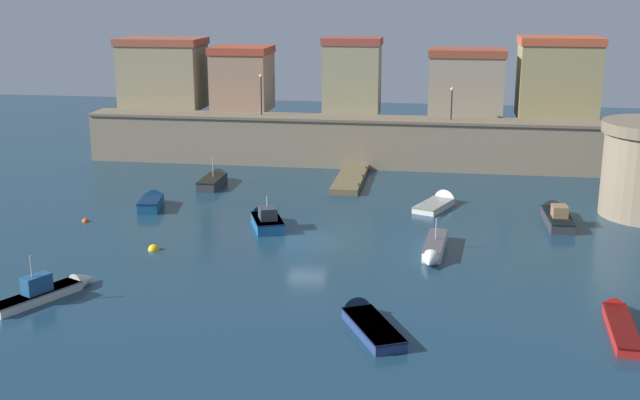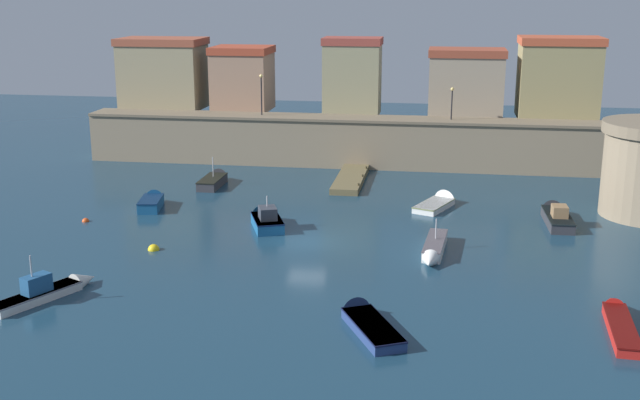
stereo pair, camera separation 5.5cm
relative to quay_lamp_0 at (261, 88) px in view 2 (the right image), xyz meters
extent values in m
plane|color=#19384C|center=(8.32, -23.47, -7.07)|extent=(130.63, 130.63, 0.00)
cube|color=gray|center=(8.32, 0.00, -4.90)|extent=(49.55, 3.41, 4.34)
cube|color=#73644F|center=(8.32, 0.00, -2.61)|extent=(49.55, 3.71, 0.24)
cube|color=tan|center=(-11.03, 4.30, 0.41)|extent=(7.97, 5.20, 6.28)
cube|color=#9E4D35|center=(-11.03, 4.30, 3.90)|extent=(8.29, 5.41, 0.70)
cube|color=#A47D63|center=(-2.87, 4.30, 0.04)|extent=(5.44, 5.20, 5.54)
cube|color=#AA4029|center=(-2.87, 4.30, 3.16)|extent=(5.66, 5.40, 0.70)
cube|color=gray|center=(8.12, 3.54, 0.54)|extent=(5.32, 3.68, 6.56)
cube|color=#9A3F34|center=(8.12, 3.54, 4.17)|extent=(5.54, 3.82, 0.70)
cube|color=gray|center=(18.87, 4.10, 0.06)|extent=(6.86, 4.79, 5.59)
cube|color=#97432D|center=(18.87, 4.10, 3.20)|extent=(7.13, 4.98, 0.70)
cube|color=#978B5C|center=(27.29, 4.27, 0.64)|extent=(7.17, 5.14, 6.75)
cube|color=#B74C30|center=(27.29, 4.27, 4.37)|extent=(7.46, 5.34, 0.70)
cube|color=brown|center=(9.20, -6.47, -6.82)|extent=(2.30, 9.54, 0.51)
cylinder|color=#483F29|center=(10.24, -3.29, -6.72)|extent=(0.20, 0.20, 0.70)
cylinder|color=#483F29|center=(10.24, -6.47, -6.72)|extent=(0.20, 0.20, 0.70)
cylinder|color=#483F29|center=(10.24, -9.66, -6.72)|extent=(0.20, 0.20, 0.70)
cylinder|color=black|center=(0.00, 0.00, -0.75)|extent=(0.12, 0.12, 3.49)
sphere|color=#F9D172|center=(0.00, 0.00, 1.15)|extent=(0.32, 0.32, 0.32)
cylinder|color=black|center=(17.59, 0.00, -1.19)|extent=(0.12, 0.12, 2.61)
sphere|color=#F9D172|center=(17.59, 0.00, 0.27)|extent=(0.32, 0.32, 0.32)
cube|color=#333338|center=(-2.08, -9.92, -6.69)|extent=(1.57, 4.05, 0.77)
cone|color=#333338|center=(-2.05, -7.38, -6.69)|extent=(1.47, 1.14, 1.46)
cube|color=black|center=(-2.08, -9.92, -6.34)|extent=(1.61, 4.13, 0.08)
cylinder|color=#B2B2B7|center=(-2.07, -9.54, -5.45)|extent=(0.08, 0.08, 1.69)
cube|color=silver|center=(-4.22, -35.81, -6.82)|extent=(3.32, 5.05, 0.51)
cone|color=silver|center=(-2.79, -32.97, -6.82)|extent=(1.62, 1.75, 1.11)
cube|color=slate|center=(-4.22, -35.81, -6.61)|extent=(3.38, 5.15, 0.08)
cube|color=navy|center=(-4.19, -35.74, -6.08)|extent=(1.38, 1.70, 0.96)
cylinder|color=#B2B2B7|center=(-4.29, -35.94, -5.50)|extent=(0.08, 0.08, 2.14)
cube|color=red|center=(25.84, -35.35, -6.80)|extent=(1.46, 5.55, 0.55)
cone|color=red|center=(26.04, -31.96, -6.80)|extent=(1.17, 1.46, 1.08)
cube|color=#5C0C09|center=(25.84, -35.35, -6.56)|extent=(1.49, 5.66, 0.08)
cube|color=#195689|center=(5.10, -20.91, -6.69)|extent=(3.02, 4.04, 0.77)
cone|color=#195689|center=(4.29, -18.79, -6.69)|extent=(2.00, 1.58, 1.75)
cube|color=#0E1E46|center=(5.10, -20.91, -6.34)|extent=(3.08, 4.13, 0.08)
cube|color=#333842|center=(5.19, -21.15, -5.88)|extent=(1.59, 1.76, 0.84)
cylinder|color=#B2B2B7|center=(5.12, -20.95, -5.51)|extent=(0.08, 0.08, 1.59)
cube|color=white|center=(16.45, -14.02, -6.83)|extent=(3.18, 4.43, 0.48)
cone|color=white|center=(17.44, -11.66, -6.83)|extent=(1.96, 1.69, 1.65)
cube|color=olive|center=(16.45, -14.02, -6.63)|extent=(3.24, 4.52, 0.08)
cube|color=navy|center=(13.94, -37.18, -6.80)|extent=(3.53, 4.93, 0.55)
cone|color=navy|center=(12.62, -34.52, -6.80)|extent=(1.95, 1.86, 1.52)
cube|color=black|center=(13.94, -37.18, -6.56)|extent=(3.60, 5.03, 0.08)
cube|color=white|center=(16.70, -24.04, -6.70)|extent=(1.56, 5.07, 0.74)
cone|color=white|center=(16.44, -27.18, -6.70)|extent=(1.20, 1.48, 1.09)
cube|color=#5A535A|center=(16.70, -24.04, -6.37)|extent=(1.59, 5.17, 0.08)
cylinder|color=#B2B2B7|center=(16.73, -23.74, -5.67)|extent=(0.08, 0.08, 1.32)
cube|color=#195689|center=(-4.68, -17.38, -6.66)|extent=(2.04, 3.45, 0.83)
cone|color=#195689|center=(-5.05, -15.39, -6.66)|extent=(1.55, 1.15, 1.41)
cube|color=#0E294D|center=(-4.68, -17.38, -6.28)|extent=(2.08, 3.52, 0.08)
cube|color=#333338|center=(25.16, -16.84, -6.70)|extent=(1.77, 5.06, 0.75)
cone|color=#333338|center=(25.06, -13.68, -6.70)|extent=(1.58, 1.45, 1.53)
cube|color=black|center=(25.16, -16.84, -6.36)|extent=(1.81, 5.16, 0.08)
cube|color=olive|center=(25.18, -17.36, -5.93)|extent=(1.07, 1.36, 0.79)
cube|color=#99B7C6|center=(25.16, -16.70, -5.89)|extent=(0.92, 0.09, 0.47)
sphere|color=yellow|center=(-1.09, -26.57, -7.07)|extent=(0.74, 0.74, 0.74)
sphere|color=#EA4C19|center=(-8.15, -21.25, -7.07)|extent=(0.51, 0.51, 0.51)
camera|label=1|loc=(16.87, -72.90, 9.31)|focal=44.90mm
camera|label=2|loc=(16.92, -72.89, 9.31)|focal=44.90mm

